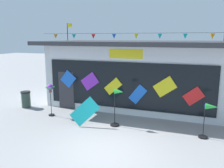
{
  "coord_description": "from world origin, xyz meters",
  "views": [
    {
      "loc": [
        2.7,
        -6.91,
        3.82
      ],
      "look_at": [
        -1.13,
        3.58,
        1.57
      ],
      "focal_mm": 37.37,
      "sensor_mm": 36.0,
      "label": 1
    }
  ],
  "objects_px": {
    "wind_spinner_left": "(117,102)",
    "kite_shop_building": "(136,73)",
    "display_kite_on_ground": "(85,111)",
    "wind_spinner_center_left": "(209,114)",
    "wind_spinner_far_left": "(50,91)",
    "trash_bin": "(26,99)"
  },
  "relations": [
    {
      "from": "trash_bin",
      "to": "display_kite_on_ground",
      "type": "relative_size",
      "value": 0.74
    },
    {
      "from": "kite_shop_building",
      "to": "wind_spinner_left",
      "type": "height_order",
      "value": "kite_shop_building"
    },
    {
      "from": "kite_shop_building",
      "to": "wind_spinner_left",
      "type": "bearing_deg",
      "value": -88.27
    },
    {
      "from": "wind_spinner_left",
      "to": "display_kite_on_ground",
      "type": "distance_m",
      "value": 1.49
    },
    {
      "from": "wind_spinner_center_left",
      "to": "display_kite_on_ground",
      "type": "relative_size",
      "value": 1.14
    },
    {
      "from": "wind_spinner_far_left",
      "to": "trash_bin",
      "type": "height_order",
      "value": "wind_spinner_far_left"
    },
    {
      "from": "wind_spinner_center_left",
      "to": "kite_shop_building",
      "type": "bearing_deg",
      "value": 136.58
    },
    {
      "from": "trash_bin",
      "to": "wind_spinner_center_left",
      "type": "bearing_deg",
      "value": -5.63
    },
    {
      "from": "wind_spinner_far_left",
      "to": "display_kite_on_ground",
      "type": "height_order",
      "value": "wind_spinner_far_left"
    },
    {
      "from": "kite_shop_building",
      "to": "wind_spinner_far_left",
      "type": "height_order",
      "value": "kite_shop_building"
    },
    {
      "from": "kite_shop_building",
      "to": "wind_spinner_far_left",
      "type": "relative_size",
      "value": 6.07
    },
    {
      "from": "wind_spinner_far_left",
      "to": "wind_spinner_left",
      "type": "relative_size",
      "value": 0.95
    },
    {
      "from": "wind_spinner_far_left",
      "to": "wind_spinner_center_left",
      "type": "height_order",
      "value": "wind_spinner_far_left"
    },
    {
      "from": "kite_shop_building",
      "to": "trash_bin",
      "type": "relative_size",
      "value": 10.67
    },
    {
      "from": "kite_shop_building",
      "to": "trash_bin",
      "type": "height_order",
      "value": "kite_shop_building"
    },
    {
      "from": "wind_spinner_left",
      "to": "kite_shop_building",
      "type": "bearing_deg",
      "value": 91.73
    },
    {
      "from": "wind_spinner_left",
      "to": "display_kite_on_ground",
      "type": "bearing_deg",
      "value": -161.31
    },
    {
      "from": "wind_spinner_left",
      "to": "trash_bin",
      "type": "distance_m",
      "value": 5.74
    },
    {
      "from": "kite_shop_building",
      "to": "display_kite_on_ground",
      "type": "xyz_separation_m",
      "value": [
        -1.24,
        -4.0,
        -1.19
      ]
    },
    {
      "from": "trash_bin",
      "to": "kite_shop_building",
      "type": "bearing_deg",
      "value": 25.64
    },
    {
      "from": "wind_spinner_center_left",
      "to": "display_kite_on_ground",
      "type": "distance_m",
      "value": 5.04
    },
    {
      "from": "kite_shop_building",
      "to": "display_kite_on_ground",
      "type": "distance_m",
      "value": 4.36
    }
  ]
}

